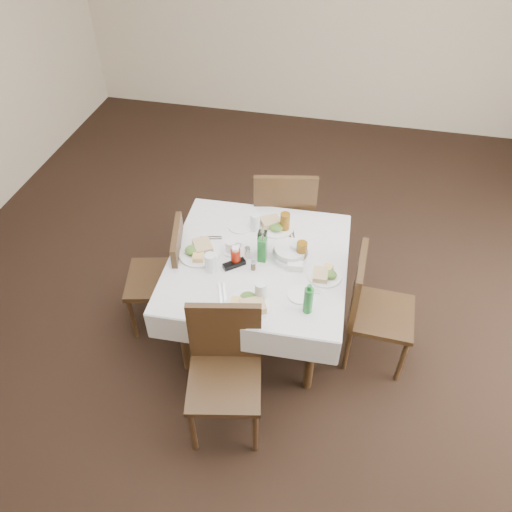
% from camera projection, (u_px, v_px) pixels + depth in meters
% --- Properties ---
extents(ground_plane, '(7.00, 7.00, 0.00)m').
position_uv_depth(ground_plane, '(272.00, 327.00, 3.97)').
color(ground_plane, black).
extents(room_shell, '(6.04, 7.04, 2.80)m').
position_uv_depth(room_shell, '(278.00, 135.00, 2.80)').
color(room_shell, beige).
rests_on(room_shell, ground).
extents(dining_table, '(1.26, 1.26, 0.76)m').
position_uv_depth(dining_table, '(258.00, 269.00, 3.49)').
color(dining_table, '#331F15').
rests_on(dining_table, ground).
extents(chair_north, '(0.57, 0.57, 1.03)m').
position_uv_depth(chair_north, '(284.00, 214.00, 4.08)').
color(chair_north, '#331F15').
rests_on(chair_north, ground).
extents(chair_south, '(0.53, 0.53, 0.95)m').
position_uv_depth(chair_south, '(225.00, 363.00, 3.08)').
color(chair_south, '#331F15').
rests_on(chair_south, ground).
extents(chair_east, '(0.46, 0.46, 0.93)m').
position_uv_depth(chair_east, '(370.00, 304.00, 3.44)').
color(chair_east, '#331F15').
rests_on(chair_east, ground).
extents(chair_west, '(0.52, 0.52, 0.91)m').
position_uv_depth(chair_west, '(167.00, 271.00, 3.69)').
color(chair_west, '#331F15').
rests_on(chair_west, ground).
extents(meal_north, '(0.27, 0.27, 0.06)m').
position_uv_depth(meal_north, '(275.00, 225.00, 3.67)').
color(meal_north, white).
rests_on(meal_north, dining_table).
extents(meal_south, '(0.28, 0.28, 0.06)m').
position_uv_depth(meal_south, '(248.00, 304.00, 3.10)').
color(meal_south, white).
rests_on(meal_south, dining_table).
extents(meal_east, '(0.23, 0.23, 0.05)m').
position_uv_depth(meal_east, '(325.00, 274.00, 3.30)').
color(meal_east, white).
rests_on(meal_east, dining_table).
extents(meal_west, '(0.28, 0.28, 0.06)m').
position_uv_depth(meal_west, '(199.00, 251.00, 3.46)').
color(meal_west, white).
rests_on(meal_west, dining_table).
extents(side_plate_a, '(0.18, 0.18, 0.01)m').
position_uv_depth(side_plate_a, '(241.00, 226.00, 3.68)').
color(side_plate_a, white).
rests_on(side_plate_a, dining_table).
extents(side_plate_b, '(0.16, 0.16, 0.01)m').
position_uv_depth(side_plate_b, '(300.00, 295.00, 3.18)').
color(side_plate_b, white).
rests_on(side_plate_b, dining_table).
extents(water_n, '(0.07, 0.07, 0.14)m').
position_uv_depth(water_n, '(255.00, 222.00, 3.62)').
color(water_n, silver).
rests_on(water_n, dining_table).
extents(water_s, '(0.08, 0.08, 0.14)m').
position_uv_depth(water_s, '(261.00, 291.00, 3.12)').
color(water_s, silver).
rests_on(water_s, dining_table).
extents(water_e, '(0.06, 0.06, 0.11)m').
position_uv_depth(water_e, '(295.00, 251.00, 3.41)').
color(water_e, silver).
rests_on(water_e, dining_table).
extents(water_w, '(0.07, 0.07, 0.14)m').
position_uv_depth(water_w, '(210.00, 263.00, 3.31)').
color(water_w, silver).
rests_on(water_w, dining_table).
extents(iced_tea_a, '(0.07, 0.07, 0.15)m').
position_uv_depth(iced_tea_a, '(285.00, 222.00, 3.61)').
color(iced_tea_a, brown).
rests_on(iced_tea_a, dining_table).
extents(iced_tea_b, '(0.07, 0.07, 0.15)m').
position_uv_depth(iced_tea_b, '(302.00, 251.00, 3.38)').
color(iced_tea_b, brown).
rests_on(iced_tea_b, dining_table).
extents(bread_basket, '(0.24, 0.24, 0.08)m').
position_uv_depth(bread_basket, '(290.00, 253.00, 3.43)').
color(bread_basket, silver).
rests_on(bread_basket, dining_table).
extents(oil_cruet_dark, '(0.06, 0.06, 0.24)m').
position_uv_depth(oil_cruet_dark, '(262.00, 242.00, 3.41)').
color(oil_cruet_dark, black).
rests_on(oil_cruet_dark, dining_table).
extents(oil_cruet_green, '(0.06, 0.06, 0.24)m').
position_uv_depth(oil_cruet_green, '(262.00, 249.00, 3.36)').
color(oil_cruet_green, '#1A6625').
rests_on(oil_cruet_green, dining_table).
extents(ketchup_bottle, '(0.07, 0.07, 0.15)m').
position_uv_depth(ketchup_bottle, '(236.00, 256.00, 3.36)').
color(ketchup_bottle, '#951706').
rests_on(ketchup_bottle, dining_table).
extents(salt_shaker, '(0.04, 0.04, 0.09)m').
position_uv_depth(salt_shaker, '(247.00, 253.00, 3.42)').
color(salt_shaker, white).
rests_on(salt_shaker, dining_table).
extents(pepper_shaker, '(0.03, 0.03, 0.07)m').
position_uv_depth(pepper_shaker, '(253.00, 266.00, 3.34)').
color(pepper_shaker, '#473B27').
rests_on(pepper_shaker, dining_table).
extents(coffee_mug, '(0.14, 0.13, 0.09)m').
position_uv_depth(coffee_mug, '(231.00, 247.00, 3.46)').
color(coffee_mug, white).
rests_on(coffee_mug, dining_table).
extents(sunglasses, '(0.15, 0.14, 0.03)m').
position_uv_depth(sunglasses, '(234.00, 264.00, 3.37)').
color(sunglasses, black).
rests_on(sunglasses, dining_table).
extents(green_bottle, '(0.06, 0.06, 0.23)m').
position_uv_depth(green_bottle, '(308.00, 300.00, 3.03)').
color(green_bottle, '#1A6625').
rests_on(green_bottle, dining_table).
extents(sugar_caddy, '(0.11, 0.07, 0.05)m').
position_uv_depth(sugar_caddy, '(295.00, 266.00, 3.35)').
color(sugar_caddy, white).
rests_on(sugar_caddy, dining_table).
extents(cutlery_n, '(0.09, 0.17, 0.01)m').
position_uv_depth(cutlery_n, '(291.00, 231.00, 3.64)').
color(cutlery_n, silver).
rests_on(cutlery_n, dining_table).
extents(cutlery_s, '(0.10, 0.19, 0.01)m').
position_uv_depth(cutlery_s, '(222.00, 292.00, 3.20)').
color(cutlery_s, silver).
rests_on(cutlery_s, dining_table).
extents(cutlery_e, '(0.17, 0.07, 0.01)m').
position_uv_depth(cutlery_e, '(308.00, 291.00, 3.21)').
color(cutlery_e, silver).
rests_on(cutlery_e, dining_table).
extents(cutlery_w, '(0.16, 0.08, 0.01)m').
position_uv_depth(cutlery_w, '(211.00, 238.00, 3.59)').
color(cutlery_w, silver).
rests_on(cutlery_w, dining_table).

